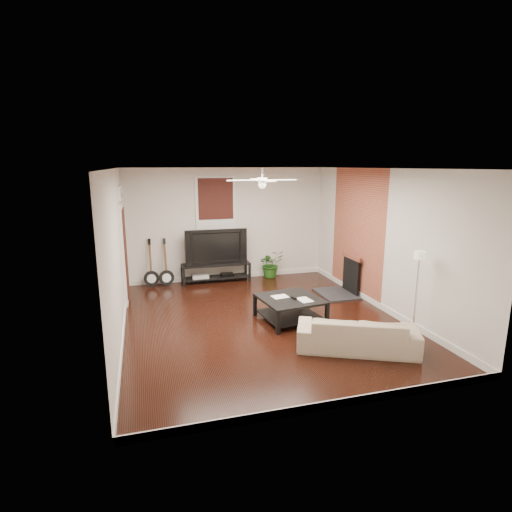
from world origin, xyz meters
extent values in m
cube|color=black|center=(0.00, 0.00, 0.00)|extent=(5.00, 6.00, 0.01)
cube|color=white|center=(0.00, 0.00, 2.80)|extent=(5.00, 6.00, 0.01)
cube|color=silver|center=(0.00, 3.00, 1.40)|extent=(5.00, 0.01, 2.80)
cube|color=silver|center=(0.00, -3.00, 1.40)|extent=(5.00, 0.01, 2.80)
cube|color=silver|center=(-2.50, 0.00, 1.40)|extent=(0.01, 6.00, 2.80)
cube|color=silver|center=(2.50, 0.00, 1.40)|extent=(0.01, 6.00, 2.80)
cube|color=#B4533A|center=(2.49, 1.00, 1.40)|extent=(0.02, 2.20, 2.80)
cube|color=black|center=(2.20, 1.00, 0.46)|extent=(0.80, 1.10, 0.92)
cube|color=black|center=(-0.30, 2.97, 1.95)|extent=(1.00, 0.06, 1.30)
cube|color=white|center=(-2.46, 1.90, 1.25)|extent=(0.08, 1.00, 2.50)
cube|color=black|center=(-0.37, 2.78, 0.24)|extent=(1.69, 0.45, 0.47)
imported|color=black|center=(-0.37, 2.80, 0.91)|extent=(1.52, 0.20, 0.87)
cube|color=black|center=(0.50, -0.16, 0.22)|extent=(1.19, 1.19, 0.44)
imported|color=tan|center=(1.09, -1.61, 0.27)|extent=(1.99, 1.43, 0.54)
imported|color=#225618|center=(1.08, 2.82, 0.36)|extent=(0.70, 0.62, 0.71)
camera|label=1|loc=(-2.07, -6.93, 2.86)|focal=28.53mm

